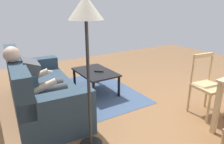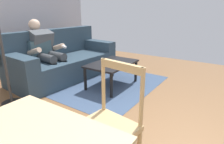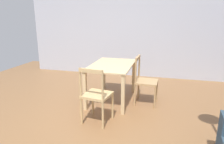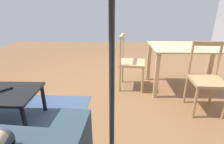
{
  "view_description": "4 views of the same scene",
  "coord_description": "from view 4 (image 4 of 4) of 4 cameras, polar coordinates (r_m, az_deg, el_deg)",
  "views": [
    {
      "loc": [
        -1.81,
        2.69,
        1.67
      ],
      "look_at": [
        0.12,
        1.44,
        0.9
      ],
      "focal_mm": 33.02,
      "sensor_mm": 36.0,
      "label": 1
    },
    {
      "loc": [
        -1.16,
        -0.82,
        1.31
      ],
      "look_at": [
        1.51,
        0.93,
        0.26
      ],
      "focal_mm": 30.43,
      "sensor_mm": 36.0,
      "label": 2
    },
    {
      "loc": [
        2.73,
        0.9,
        1.68
      ],
      "look_at": [
        -1.14,
        -0.12,
        0.6
      ],
      "focal_mm": 32.72,
      "sensor_mm": 36.0,
      "label": 3
    },
    {
      "loc": [
        0.08,
        2.76,
        1.42
      ],
      "look_at": [
        0.12,
        1.44,
        0.9
      ],
      "focal_mm": 28.13,
      "sensor_mm": 36.0,
      "label": 4
    }
  ],
  "objects": [
    {
      "name": "ground_plane",
      "position": [
        3.11,
        2.92,
        -5.81
      ],
      "size": [
        8.23,
        8.23,
        0.0
      ],
      "primitive_type": "plane",
      "color": "brown"
    },
    {
      "name": "dining_chair_facing_couch",
      "position": [
        3.04,
        6.06,
        3.09
      ],
      "size": [
        0.48,
        0.48,
        0.94
      ],
      "color": "tan",
      "rests_on": "ground_plane"
    },
    {
      "name": "tv_remote",
      "position": [
        2.52,
        -31.56,
        -4.85
      ],
      "size": [
        0.15,
        0.16,
        0.02
      ],
      "primitive_type": "cube",
      "rotation": [
        0.0,
        0.0,
        2.39
      ],
      "color": "black",
      "rests_on": "coffee_table"
    },
    {
      "name": "area_rug",
      "position": [
        2.72,
        -31.35,
        -13.51
      ],
      "size": [
        2.03,
        1.44,
        0.01
      ],
      "primitive_type": "cube",
      "rotation": [
        0.0,
        0.0,
        -0.02
      ],
      "color": "#3D5170",
      "rests_on": "ground_plane"
    },
    {
      "name": "dining_table",
      "position": [
        3.22,
        23.84,
        5.54
      ],
      "size": [
        1.29,
        0.81,
        0.76
      ],
      "color": "#D1B27F",
      "rests_on": "ground_plane"
    },
    {
      "name": "dining_chair_near_wall",
      "position": [
        2.7,
        28.36,
        -2.15
      ],
      "size": [
        0.44,
        0.44,
        0.95
      ],
      "color": "tan",
      "rests_on": "ground_plane"
    }
  ]
}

